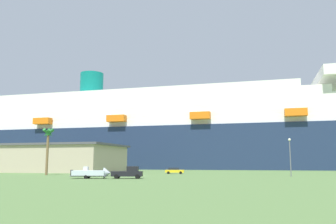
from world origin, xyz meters
name	(u,v)px	position (x,y,z in m)	size (l,w,h in m)	color
ground_plane	(167,172)	(0.00, 30.00, 0.00)	(600.00, 600.00, 0.00)	#4C6B38
cruise_ship	(173,135)	(-6.08, 79.42, 14.92)	(301.50, 55.53, 50.90)	#1E2D4C
terminal_building	(43,158)	(-38.95, 26.30, 4.19)	(50.70, 29.00, 8.34)	#B7A88C
pickup_truck	(129,173)	(0.73, -13.92, 1.04)	(5.85, 2.98, 2.20)	black
small_boat_on_trailer	(93,173)	(-5.62, -14.95, 0.96)	(8.15, 3.14, 2.15)	#595960
palm_tree	(48,138)	(-23.13, 0.09, 8.47)	(3.10, 2.85, 10.92)	brown
street_lamp	(290,151)	(31.29, 1.14, 5.16)	(0.56, 0.56, 7.91)	slate
parked_car_yellow_taxi	(174,171)	(4.79, 13.58, 0.84)	(4.87, 2.38, 1.58)	yellow
parked_car_red_hatchback	(51,170)	(-31.66, 17.79, 0.83)	(4.73, 2.57, 1.58)	red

